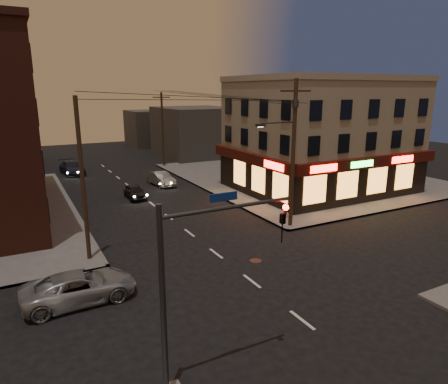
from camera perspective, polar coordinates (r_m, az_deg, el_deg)
ground at (r=20.77m, az=4.00°, el=-12.60°), size 120.00×120.00×0.00m
sidewalk_ne at (r=45.46m, az=10.61°, el=2.27°), size 24.00×28.00×0.15m
pizza_building at (r=39.12m, az=13.67°, el=8.00°), size 15.85×12.85×10.50m
bg_building_ne_a at (r=59.03m, az=-4.03°, el=8.59°), size 10.00×12.00×7.00m
bg_building_ne_b at (r=71.39m, az=-10.17°, el=8.99°), size 8.00×8.00×6.00m
utility_pole_main at (r=27.36m, az=9.71°, el=6.50°), size 4.20×0.44×10.00m
utility_pole_far at (r=50.71m, az=-8.76°, el=8.82°), size 0.26×0.26×9.00m
utility_pole_west at (r=22.85m, az=-19.55°, el=1.51°), size 0.24×0.24×9.00m
traffic_signal at (r=12.13m, az=-4.17°, el=-11.32°), size 4.49×0.32×6.47m
suv_cross at (r=19.81m, az=-19.90°, el=-12.64°), size 5.10×2.46×1.40m
sedan_near at (r=36.40m, az=-12.63°, el=0.03°), size 1.50×3.61×1.22m
sedan_mid at (r=40.98m, az=-9.01°, el=1.91°), size 1.98×4.37×1.39m
sedan_far at (r=49.21m, az=-20.90°, el=3.27°), size 2.62×5.30×1.48m
fire_hydrant at (r=30.65m, az=8.76°, el=-2.65°), size 0.31×0.31×0.69m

